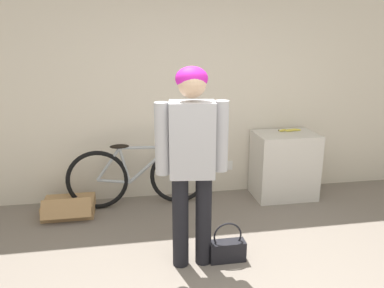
# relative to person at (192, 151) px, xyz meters

# --- Properties ---
(wall_back) EXTENTS (8.00, 0.07, 2.60)m
(wall_back) POSITION_rel_person_xyz_m (0.21, 1.58, 0.25)
(wall_back) COLOR beige
(wall_back) RESTS_ON ground_plane
(side_shelf) EXTENTS (0.75, 0.52, 0.82)m
(side_shelf) POSITION_rel_person_xyz_m (1.39, 1.27, -0.64)
(side_shelf) COLOR beige
(side_shelf) RESTS_ON ground_plane
(person) EXTENTS (0.61, 0.29, 1.73)m
(person) POSITION_rel_person_xyz_m (0.00, 0.00, 0.00)
(person) COLOR black
(person) RESTS_ON ground_plane
(bicycle) EXTENTS (1.67, 0.46, 0.78)m
(bicycle) POSITION_rel_person_xyz_m (-0.41, 1.29, -0.67)
(bicycle) COLOR black
(bicycle) RESTS_ON ground_plane
(banana) EXTENTS (0.30, 0.08, 0.03)m
(banana) POSITION_rel_person_xyz_m (1.46, 1.36, -0.21)
(banana) COLOR #EAD64C
(banana) RESTS_ON side_shelf
(handbag) EXTENTS (0.32, 0.13, 0.37)m
(handbag) POSITION_rel_person_xyz_m (0.32, -0.02, -0.93)
(handbag) COLOR black
(handbag) RESTS_ON ground_plane
(cardboard_box) EXTENTS (0.56, 0.48, 0.25)m
(cardboard_box) POSITION_rel_person_xyz_m (-1.21, 1.19, -0.96)
(cardboard_box) COLOR #A87F51
(cardboard_box) RESTS_ON ground_plane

